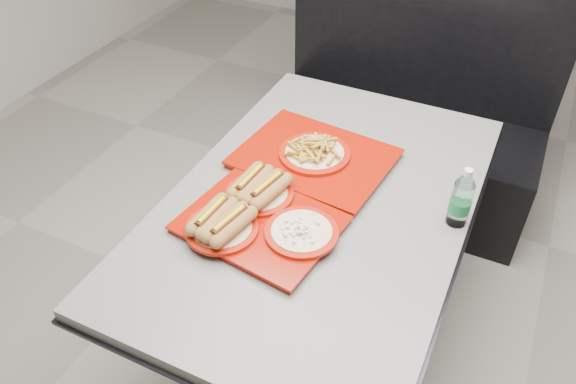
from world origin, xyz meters
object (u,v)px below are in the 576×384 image
at_px(diner_table, 318,236).
at_px(tray_near, 256,216).
at_px(tray_far, 314,155).
at_px(booth_bench, 405,121).
at_px(water_bottle, 461,200).

distance_m(diner_table, tray_near, 0.31).
distance_m(tray_near, tray_far, 0.36).
bearing_deg(diner_table, tray_near, -123.86).
bearing_deg(tray_far, tray_near, -95.31).
bearing_deg(booth_bench, tray_far, -95.84).
bearing_deg(tray_near, tray_far, 84.69).
bearing_deg(water_bottle, tray_near, -153.43).
distance_m(diner_table, booth_bench, 1.11).
height_order(diner_table, tray_near, tray_near).
height_order(booth_bench, tray_far, booth_bench).
xyz_separation_m(diner_table, tray_far, (-0.09, 0.17, 0.19)).
distance_m(booth_bench, water_bottle, 1.18).
relative_size(tray_far, water_bottle, 2.68).
bearing_deg(water_bottle, booth_bench, 111.97).
relative_size(diner_table, booth_bench, 1.05).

